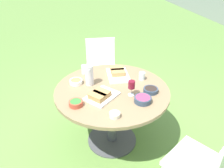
{
  "coord_description": "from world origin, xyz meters",
  "views": [
    {
      "loc": [
        1.91,
        -0.4,
        1.96
      ],
      "look_at": [
        0.0,
        0.0,
        0.8
      ],
      "focal_mm": 35.0,
      "sensor_mm": 36.0,
      "label": 1
    }
  ],
  "objects_px": {
    "dining_table": "(112,99)",
    "chair_near_right": "(101,64)",
    "water_pitcher": "(89,75)",
    "wine_glass": "(131,85)",
    "chair_near_left": "(207,162)"
  },
  "relations": [
    {
      "from": "chair_near_left",
      "to": "chair_near_right",
      "type": "xyz_separation_m",
      "value": [
        -1.99,
        -0.52,
        0.0
      ]
    },
    {
      "from": "water_pitcher",
      "to": "chair_near_right",
      "type": "bearing_deg",
      "value": 163.31
    },
    {
      "from": "chair_near_right",
      "to": "chair_near_left",
      "type": "bearing_deg",
      "value": 14.69
    },
    {
      "from": "dining_table",
      "to": "chair_near_right",
      "type": "bearing_deg",
      "value": 176.72
    },
    {
      "from": "water_pitcher",
      "to": "wine_glass",
      "type": "distance_m",
      "value": 0.48
    },
    {
      "from": "water_pitcher",
      "to": "dining_table",
      "type": "bearing_deg",
      "value": 56.85
    },
    {
      "from": "chair_near_left",
      "to": "chair_near_right",
      "type": "bearing_deg",
      "value": -165.31
    },
    {
      "from": "chair_near_right",
      "to": "wine_glass",
      "type": "xyz_separation_m",
      "value": [
        1.23,
        0.1,
        0.33
      ]
    },
    {
      "from": "dining_table",
      "to": "wine_glass",
      "type": "bearing_deg",
      "value": 46.54
    },
    {
      "from": "wine_glass",
      "to": "dining_table",
      "type": "bearing_deg",
      "value": -133.46
    },
    {
      "from": "dining_table",
      "to": "chair_near_right",
      "type": "xyz_separation_m",
      "value": [
        -1.08,
        0.06,
        -0.08
      ]
    },
    {
      "from": "chair_near_right",
      "to": "water_pitcher",
      "type": "xyz_separation_m",
      "value": [
        0.93,
        -0.28,
        0.32
      ]
    },
    {
      "from": "dining_table",
      "to": "wine_glass",
      "type": "xyz_separation_m",
      "value": [
        0.15,
        0.16,
        0.25
      ]
    },
    {
      "from": "dining_table",
      "to": "wine_glass",
      "type": "height_order",
      "value": "wine_glass"
    },
    {
      "from": "chair_near_left",
      "to": "water_pitcher",
      "type": "distance_m",
      "value": 1.37
    }
  ]
}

